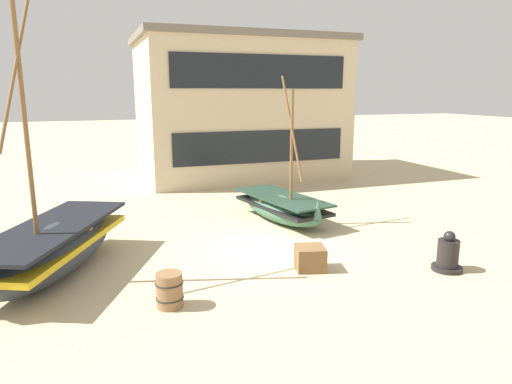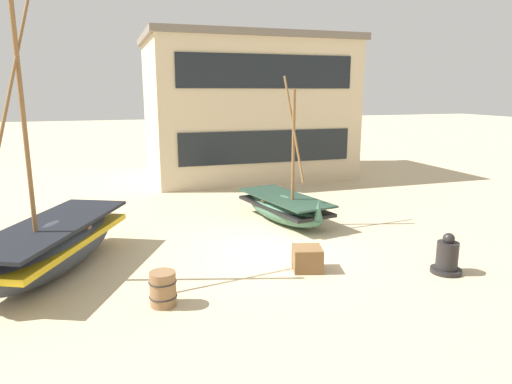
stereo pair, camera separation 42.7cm
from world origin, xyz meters
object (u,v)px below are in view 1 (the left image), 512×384
at_px(fishing_boat_centre_large, 282,207).
at_px(capstan_winch, 448,255).
at_px(wooden_barrel, 170,290).
at_px(fishing_boat_near_left, 53,247).
at_px(cargo_crate, 310,258).
at_px(harbor_building_main, 239,107).

distance_m(fishing_boat_centre_large, capstan_winch, 5.62).
relative_size(capstan_winch, wooden_barrel, 1.39).
relative_size(fishing_boat_near_left, capstan_winch, 6.97).
relative_size(wooden_barrel, cargo_crate, 1.04).
relative_size(fishing_boat_centre_large, wooden_barrel, 6.63).
distance_m(fishing_boat_near_left, fishing_boat_centre_large, 7.12).
relative_size(fishing_boat_near_left, fishing_boat_centre_large, 1.46).
distance_m(fishing_boat_centre_large, cargo_crate, 4.20).
height_order(fishing_boat_near_left, capstan_winch, fishing_boat_near_left).
height_order(capstan_winch, cargo_crate, capstan_winch).
height_order(capstan_winch, wooden_barrel, capstan_winch).
distance_m(wooden_barrel, cargo_crate, 3.59).
xyz_separation_m(wooden_barrel, harbor_building_main, (5.89, 13.70, 3.03)).
bearing_deg(cargo_crate, fishing_boat_near_left, 162.73).
bearing_deg(fishing_boat_centre_large, fishing_boat_near_left, -161.23).
distance_m(fishing_boat_centre_large, harbor_building_main, 9.39).
relative_size(fishing_boat_near_left, harbor_building_main, 0.69).
height_order(fishing_boat_near_left, cargo_crate, fishing_boat_near_left).
height_order(fishing_boat_centre_large, harbor_building_main, harbor_building_main).
bearing_deg(fishing_boat_near_left, harbor_building_main, 53.85).
distance_m(capstan_winch, cargo_crate, 3.25).
bearing_deg(wooden_barrel, fishing_boat_near_left, 130.66).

